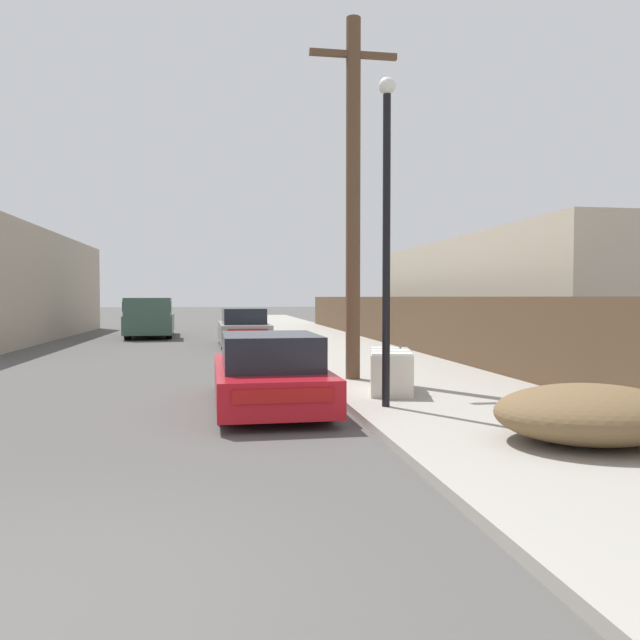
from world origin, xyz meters
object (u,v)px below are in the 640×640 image
(utility_pole, at_px, (353,195))
(street_lamp, at_px, (387,218))
(car_parked_mid, at_px, (243,328))
(brush_pile, at_px, (590,414))
(pickup_truck, at_px, (150,318))
(discarded_fridge, at_px, (391,371))
(parked_sports_car_red, at_px, (269,373))

(utility_pole, distance_m, street_lamp, 3.38)
(car_parked_mid, bearing_deg, brush_pile, -79.94)
(car_parked_mid, distance_m, pickup_truck, 6.83)
(street_lamp, xyz_separation_m, brush_pile, (1.71, -2.67, -2.55))
(pickup_truck, bearing_deg, street_lamp, 103.16)
(pickup_truck, bearing_deg, discarded_fridge, 105.82)
(pickup_truck, height_order, street_lamp, street_lamp)
(street_lamp, bearing_deg, utility_pole, 86.73)
(discarded_fridge, height_order, car_parked_mid, car_parked_mid)
(pickup_truck, xyz_separation_m, brush_pile, (7.28, -21.92, -0.43))
(utility_pole, height_order, brush_pile, utility_pole)
(utility_pole, bearing_deg, car_parked_mid, 100.07)
(brush_pile, bearing_deg, street_lamp, 122.56)
(utility_pole, bearing_deg, brush_pile, -75.62)
(discarded_fridge, bearing_deg, utility_pole, 112.86)
(utility_pole, bearing_deg, street_lamp, -93.27)
(pickup_truck, relative_size, utility_pole, 0.76)
(car_parked_mid, height_order, utility_pole, utility_pole)
(brush_pile, bearing_deg, utility_pole, 104.38)
(car_parked_mid, xyz_separation_m, street_lamp, (1.66, -13.65, 2.35))
(car_parked_mid, xyz_separation_m, pickup_truck, (-3.91, 5.59, 0.23))
(pickup_truck, bearing_deg, parked_sports_car_red, 98.83)
(discarded_fridge, height_order, brush_pile, discarded_fridge)
(utility_pole, height_order, street_lamp, utility_pole)
(parked_sports_car_red, relative_size, pickup_truck, 0.78)
(discarded_fridge, relative_size, car_parked_mid, 0.36)
(discarded_fridge, relative_size, utility_pole, 0.23)
(car_parked_mid, bearing_deg, parked_sports_car_red, -91.93)
(parked_sports_car_red, height_order, brush_pile, parked_sports_car_red)
(parked_sports_car_red, xyz_separation_m, pickup_truck, (-3.84, 18.34, 0.33))
(pickup_truck, height_order, brush_pile, pickup_truck)
(brush_pile, bearing_deg, car_parked_mid, 101.65)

